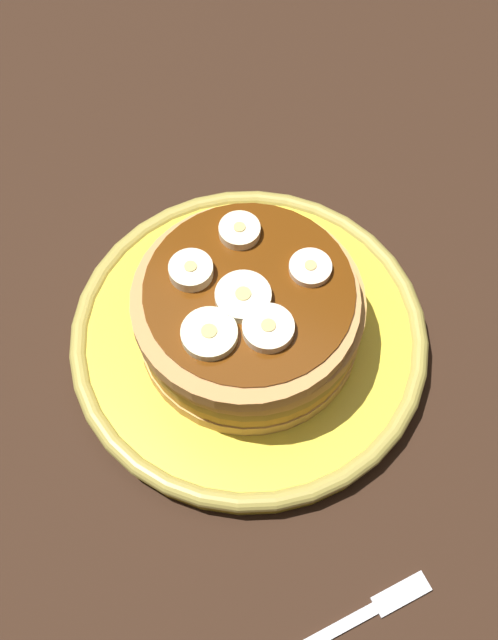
# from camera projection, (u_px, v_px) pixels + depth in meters

# --- Properties ---
(ground_plane) EXTENTS (1.40, 1.40, 0.03)m
(ground_plane) POSITION_uv_depth(u_px,v_px,m) (249.00, 356.00, 0.58)
(ground_plane) COLOR black
(plate) EXTENTS (0.24, 0.24, 0.02)m
(plate) POSITION_uv_depth(u_px,v_px,m) (249.00, 338.00, 0.55)
(plate) COLOR yellow
(plate) RESTS_ON ground_plane
(pancake_stack) EXTENTS (0.15, 0.15, 0.06)m
(pancake_stack) POSITION_uv_depth(u_px,v_px,m) (249.00, 311.00, 0.52)
(pancake_stack) COLOR tan
(pancake_stack) RESTS_ON plate
(banana_slice_0) EXTENTS (0.03, 0.03, 0.01)m
(banana_slice_0) POSITION_uv_depth(u_px,v_px,m) (236.00, 294.00, 0.49)
(banana_slice_0) COLOR beige
(banana_slice_0) RESTS_ON pancake_stack
(banana_slice_1) EXTENTS (0.03, 0.03, 0.01)m
(banana_slice_1) POSITION_uv_depth(u_px,v_px,m) (240.00, 231.00, 0.51)
(banana_slice_1) COLOR #FAE3B5
(banana_slice_1) RESTS_ON pancake_stack
(banana_slice_2) EXTENTS (0.03, 0.03, 0.01)m
(banana_slice_2) POSITION_uv_depth(u_px,v_px,m) (191.00, 271.00, 0.50)
(banana_slice_2) COLOR beige
(banana_slice_2) RESTS_ON pancake_stack
(banana_slice_3) EXTENTS (0.03, 0.03, 0.01)m
(banana_slice_3) POSITION_uv_depth(u_px,v_px,m) (209.00, 334.00, 0.48)
(banana_slice_3) COLOR #EEEAB7
(banana_slice_3) RESTS_ON pancake_stack
(banana_slice_4) EXTENTS (0.03, 0.03, 0.01)m
(banana_slice_4) POSITION_uv_depth(u_px,v_px,m) (268.00, 329.00, 0.48)
(banana_slice_4) COLOR #F5E1BB
(banana_slice_4) RESTS_ON pancake_stack
(banana_slice_5) EXTENTS (0.03, 0.03, 0.01)m
(banana_slice_5) POSITION_uv_depth(u_px,v_px,m) (310.00, 268.00, 0.50)
(banana_slice_5) COLOR #FEE3BE
(banana_slice_5) RESTS_ON pancake_stack
(fork) EXTENTS (0.11, 0.09, 0.01)m
(fork) POSITION_uv_depth(u_px,v_px,m) (344.00, 625.00, 0.47)
(fork) COLOR silver
(fork) RESTS_ON ground_plane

